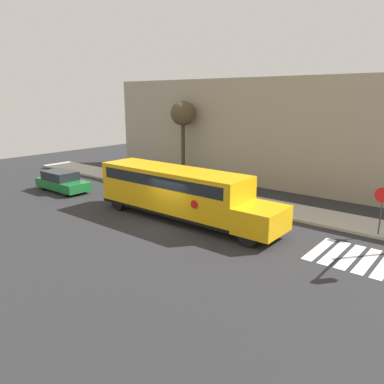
# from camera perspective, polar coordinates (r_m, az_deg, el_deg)

# --- Properties ---
(ground_plane) EXTENTS (60.00, 60.00, 0.00)m
(ground_plane) POSITION_cam_1_polar(r_m,az_deg,el_deg) (20.82, -3.50, -5.06)
(ground_plane) COLOR #28282B
(sidewalk_strip) EXTENTS (44.00, 3.00, 0.15)m
(sidewalk_strip) POSITION_cam_1_polar(r_m,az_deg,el_deg) (25.72, 6.34, -1.14)
(sidewalk_strip) COLOR #B2ADA3
(sidewalk_strip) RESTS_ON ground
(building_backdrop) EXTENTS (32.00, 4.00, 8.31)m
(building_backdrop) POSITION_cam_1_polar(r_m,az_deg,el_deg) (30.60, 13.28, 8.82)
(building_backdrop) COLOR #9E937F
(building_backdrop) RESTS_ON ground
(crosswalk_stripes) EXTENTS (4.70, 3.20, 0.01)m
(crosswalk_stripes) POSITION_cam_1_polar(r_m,az_deg,el_deg) (18.14, 25.16, -9.47)
(crosswalk_stripes) COLOR white
(crosswalk_stripes) RESTS_ON ground
(school_bus) EXTENTS (11.68, 2.57, 2.91)m
(school_bus) POSITION_cam_1_polar(r_m,az_deg,el_deg) (21.39, -2.05, 0.19)
(school_bus) COLOR #EAA80F
(school_bus) RESTS_ON ground
(parked_car) EXTENTS (4.56, 1.86, 1.49)m
(parked_car) POSITION_cam_1_polar(r_m,az_deg,el_deg) (29.67, -19.20, 1.54)
(parked_car) COLOR #196B2D
(parked_car) RESTS_ON ground
(stop_sign) EXTENTS (0.77, 0.10, 2.58)m
(stop_sign) POSITION_cam_1_polar(r_m,az_deg,el_deg) (20.78, 26.95, -1.65)
(stop_sign) COLOR #38383A
(stop_sign) RESTS_ON ground
(tree_near_sidewalk) EXTENTS (2.08, 2.08, 6.58)m
(tree_near_sidewalk) POSITION_cam_1_polar(r_m,az_deg,el_deg) (32.06, -1.39, 11.61)
(tree_near_sidewalk) COLOR #423323
(tree_near_sidewalk) RESTS_ON ground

